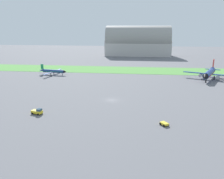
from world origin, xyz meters
The scene contains 7 objects.
ground_plane centered at (0.00, 0.00, 0.00)m, with size 600.00×600.00×0.00m, color slate.
grass_taxiway_strip centered at (0.00, 70.36, 0.04)m, with size 360.00×28.00×0.08m, color #549342.
airplane_taxiing_turboprop centered at (-42.16, 47.73, 2.31)m, with size 18.06×21.02×6.31m.
airplane_parked_jet_far centered at (48.66, 45.30, 3.61)m, with size 26.70×26.57×10.03m.
baggage_cart_near_gate centered at (18.36, -23.16, 0.57)m, with size 2.82×2.95×0.90m.
pushback_tug_midfield centered at (-22.36, -18.74, 0.91)m, with size 3.96×2.86×1.95m.
hangar_distant centered at (7.01, 160.59, 14.23)m, with size 66.57×24.66×30.32m.
Camera 1 is at (11.20, -88.31, 27.35)m, focal length 37.76 mm.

